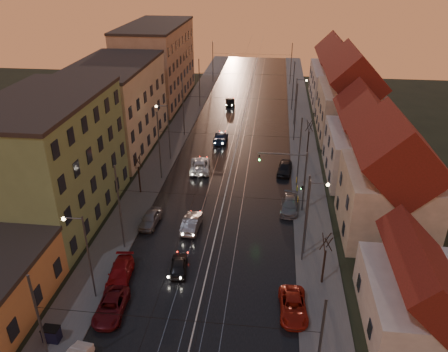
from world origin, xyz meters
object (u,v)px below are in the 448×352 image
at_px(street_lamp_2, 166,127).
at_px(driving_car_3, 221,137).
at_px(driving_car_4, 230,101).
at_px(street_lamp_1, 311,211).
at_px(parked_right_1, 290,205).
at_px(traffic_light_mast, 296,174).
at_px(driving_car_0, 179,265).
at_px(driving_car_2, 200,165).
at_px(parked_right_2, 285,168).
at_px(parked_left_3, 150,219).
at_px(street_lamp_3, 298,97).
at_px(parked_left_1, 111,307).
at_px(dumpster, 52,334).
at_px(parked_left_2, 120,273).
at_px(street_lamp_0, 84,250).
at_px(parked_right_0, 293,306).
at_px(driving_car_1, 192,222).

relative_size(street_lamp_2, driving_car_3, 1.63).
bearing_deg(driving_car_3, street_lamp_2, 48.33).
bearing_deg(driving_car_4, street_lamp_1, 97.89).
height_order(driving_car_4, parked_right_1, driving_car_4).
bearing_deg(traffic_light_mast, driving_car_0, -132.02).
xyz_separation_m(driving_car_2, parked_right_1, (11.69, -8.98, -0.07)).
bearing_deg(parked_right_2, parked_left_3, -128.76).
distance_m(street_lamp_3, parked_left_1, 48.45).
distance_m(street_lamp_3, driving_car_2, 23.44).
bearing_deg(street_lamp_2, dumpster, -91.94).
bearing_deg(parked_left_1, street_lamp_1, 27.61).
height_order(street_lamp_2, parked_right_2, street_lamp_2).
bearing_deg(parked_right_1, driving_car_0, -125.75).
height_order(driving_car_3, parked_right_1, driving_car_3).
relative_size(street_lamp_1, driving_car_2, 1.47).
bearing_deg(street_lamp_2, driving_car_0, -74.66).
relative_size(street_lamp_2, parked_left_2, 1.72).
height_order(street_lamp_1, street_lamp_2, same).
height_order(street_lamp_2, parked_left_3, street_lamp_2).
distance_m(driving_car_2, parked_left_2, 22.82).
height_order(street_lamp_0, driving_car_0, street_lamp_0).
xyz_separation_m(street_lamp_1, driving_car_0, (-11.69, -3.75, -4.26)).
relative_size(driving_car_2, parked_right_2, 1.26).
bearing_deg(dumpster, parked_right_2, 61.58).
height_order(driving_car_0, parked_right_0, parked_right_0).
height_order(parked_right_1, dumpster, parked_right_1).
height_order(parked_left_3, parked_right_0, parked_left_3).
relative_size(street_lamp_2, traffic_light_mast, 1.11).
distance_m(street_lamp_0, parked_left_2, 5.16).
relative_size(street_lamp_2, parked_right_0, 1.71).
xyz_separation_m(driving_car_3, parked_left_2, (-4.87, -32.93, -0.04)).
bearing_deg(street_lamp_0, parked_right_2, 57.53).
distance_m(parked_right_1, dumpster, 27.50).
distance_m(driving_car_4, parked_right_2, 30.13).
height_order(driving_car_3, parked_left_2, driving_car_3).
distance_m(traffic_light_mast, dumpster, 27.97).
bearing_deg(driving_car_4, driving_car_3, 84.41).
height_order(driving_car_0, driving_car_3, driving_car_3).
distance_m(street_lamp_1, parked_right_1, 9.24).
xyz_separation_m(street_lamp_2, parked_left_1, (2.24, -29.55, -4.24)).
xyz_separation_m(street_lamp_3, parked_right_1, (-1.50, -27.91, -4.20)).
bearing_deg(street_lamp_0, parked_right_0, 0.59).
bearing_deg(parked_right_1, parked_left_3, -157.73).
bearing_deg(driving_car_3, street_lamp_1, 112.64).
bearing_deg(traffic_light_mast, parked_left_2, -138.87).
distance_m(parked_right_0, parked_right_2, 25.31).
relative_size(street_lamp_2, driving_car_4, 1.85).
height_order(driving_car_1, parked_left_3, driving_car_1).
xyz_separation_m(driving_car_2, parked_left_2, (-3.38, -22.56, -0.08)).
xyz_separation_m(parked_left_2, dumpster, (-2.75, -7.37, 0.02)).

